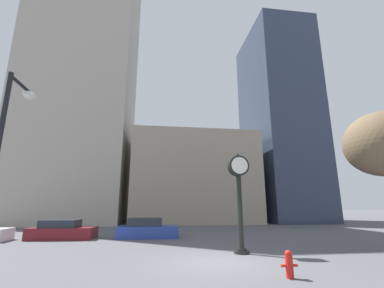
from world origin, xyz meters
The scene contains 10 objects.
ground_plane centered at (0.00, 0.00, 0.00)m, with size 200.00×200.00×0.00m, color #515156.
building_tall_tower centered at (-12.86, 24.00, 19.62)m, with size 13.07×12.00×39.24m.
building_storefront_row centered at (2.31, 24.00, 5.51)m, with size 15.30×12.00×11.01m.
building_glass_modern centered at (15.29, 24.00, 14.32)m, with size 8.05×12.00×28.64m.
street_clock centered at (1.60, 1.74, 3.05)m, with size 0.99×0.71×4.66m.
car_maroon centered at (-8.43, 8.26, 0.51)m, with size 4.14×2.08×1.22m.
car_blue centered at (-2.91, 8.19, 0.56)m, with size 4.15×1.92×1.32m.
fire_hydrant_far centered at (1.75, -2.40, 0.41)m, with size 0.53×0.23×0.81m.
street_lamp_left centered at (-6.78, -2.40, 4.04)m, with size 0.36×1.57×6.03m.
bare_tree centered at (9.07, 0.91, 5.20)m, with size 3.70×3.70×6.88m.
Camera 1 is at (-2.34, -10.42, 2.17)m, focal length 24.00 mm.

